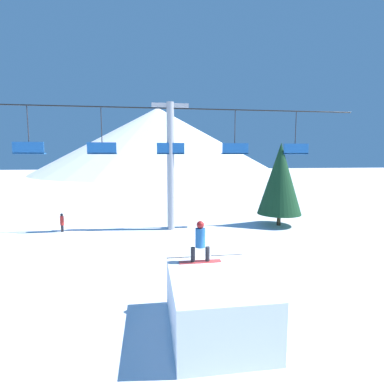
{
  "coord_description": "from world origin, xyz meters",
  "views": [
    {
      "loc": [
        -3.02,
        -8.79,
        4.92
      ],
      "look_at": [
        -1.2,
        3.74,
        3.41
      ],
      "focal_mm": 28.0,
      "sensor_mm": 36.0,
      "label": 1
    }
  ],
  "objects_px": {
    "snow_ramp": "(216,303)",
    "snowboarder": "(200,242)",
    "pine_tree_near": "(280,179)",
    "distant_skier": "(62,222)"
  },
  "relations": [
    {
      "from": "distant_skier",
      "to": "snowboarder",
      "type": "bearing_deg",
      "value": -57.32
    },
    {
      "from": "snow_ramp",
      "to": "pine_tree_near",
      "type": "xyz_separation_m",
      "value": [
        7.37,
        12.15,
        2.55
      ]
    },
    {
      "from": "distant_skier",
      "to": "snow_ramp",
      "type": "bearing_deg",
      "value": -58.92
    },
    {
      "from": "snow_ramp",
      "to": "snowboarder",
      "type": "relative_size",
      "value": 2.61
    },
    {
      "from": "pine_tree_near",
      "to": "distant_skier",
      "type": "xyz_separation_m",
      "value": [
        -14.86,
        0.27,
        -2.69
      ]
    },
    {
      "from": "snow_ramp",
      "to": "distant_skier",
      "type": "relative_size",
      "value": 2.82
    },
    {
      "from": "snowboarder",
      "to": "snow_ramp",
      "type": "bearing_deg",
      "value": -77.34
    },
    {
      "from": "snow_ramp",
      "to": "distant_skier",
      "type": "xyz_separation_m",
      "value": [
        -7.49,
        12.42,
        -0.14
      ]
    },
    {
      "from": "pine_tree_near",
      "to": "snowboarder",
      "type": "bearing_deg",
      "value": -124.76
    },
    {
      "from": "pine_tree_near",
      "to": "snow_ramp",
      "type": "bearing_deg",
      "value": -121.24
    }
  ]
}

